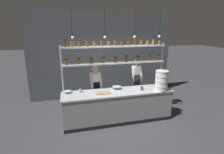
% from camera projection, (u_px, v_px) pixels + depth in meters
% --- Properties ---
extents(ground_plane, '(40.00, 40.00, 0.00)m').
position_uv_depth(ground_plane, '(118.00, 120.00, 5.33)').
color(ground_plane, '#3D3D42').
extents(back_wall, '(5.64, 0.12, 3.24)m').
position_uv_depth(back_wall, '(103.00, 56.00, 6.86)').
color(back_wall, '#4C5156').
rests_on(back_wall, ground_plane).
extents(prep_counter, '(3.24, 0.76, 0.92)m').
position_uv_depth(prep_counter, '(118.00, 106.00, 5.20)').
color(prep_counter, gray).
rests_on(prep_counter, ground_plane).
extents(spice_shelf_unit, '(3.12, 0.28, 2.40)m').
position_uv_depth(spice_shelf_unit, '(115.00, 55.00, 5.11)').
color(spice_shelf_unit, '#B7BABF').
rests_on(spice_shelf_unit, ground_plane).
extents(chef_left, '(0.39, 0.30, 1.58)m').
position_uv_depth(chef_left, '(96.00, 87.00, 5.52)').
color(chef_left, black).
rests_on(chef_left, ground_plane).
extents(chef_center, '(0.36, 0.30, 1.69)m').
position_uv_depth(chef_center, '(136.00, 79.00, 6.06)').
color(chef_center, black).
rests_on(chef_center, ground_plane).
extents(container_stack, '(0.38, 0.38, 0.59)m').
position_uv_depth(container_stack, '(161.00, 81.00, 5.10)').
color(container_stack, white).
rests_on(container_stack, prep_counter).
extents(cutting_board, '(0.40, 0.26, 0.02)m').
position_uv_depth(cutting_board, '(103.00, 93.00, 4.93)').
color(cutting_board, '#A88456').
rests_on(cutting_board, prep_counter).
extents(prep_bowl_near_left, '(0.28, 0.28, 0.08)m').
position_uv_depth(prep_bowl_near_left, '(117.00, 88.00, 5.28)').
color(prep_bowl_near_left, '#B2B7BC').
rests_on(prep_bowl_near_left, prep_counter).
extents(prep_bowl_center_front, '(0.22, 0.22, 0.06)m').
position_uv_depth(prep_bowl_center_front, '(68.00, 92.00, 4.94)').
color(prep_bowl_center_front, silver).
rests_on(prep_bowl_center_front, prep_counter).
extents(serving_cup_front, '(0.08, 0.08, 0.09)m').
position_uv_depth(serving_cup_front, '(80.00, 91.00, 5.00)').
color(serving_cup_front, '#B2B7BC').
rests_on(serving_cup_front, prep_counter).
extents(serving_cup_by_board, '(0.08, 0.08, 0.11)m').
position_uv_depth(serving_cup_by_board, '(142.00, 88.00, 5.17)').
color(serving_cup_by_board, '#334C70').
rests_on(serving_cup_by_board, prep_counter).
extents(pendant_light_row, '(2.49, 0.07, 0.76)m').
position_uv_depth(pendant_light_row, '(119.00, 35.00, 4.65)').
color(pendant_light_row, black).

